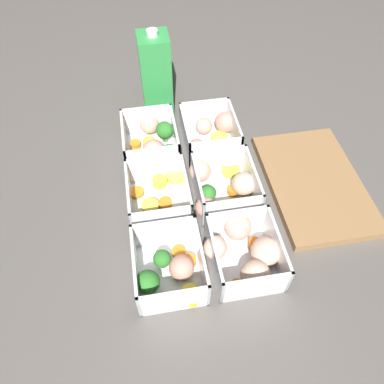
% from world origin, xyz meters
% --- Properties ---
extents(ground_plane, '(4.00, 4.00, 0.00)m').
position_xyz_m(ground_plane, '(0.00, 0.00, 0.00)').
color(ground_plane, '#56514C').
extents(container_near_left, '(0.14, 0.11, 0.07)m').
position_xyz_m(container_near_left, '(-0.15, -0.06, 0.03)').
color(container_near_left, white).
rests_on(container_near_left, ground_plane).
extents(container_near_center, '(0.15, 0.12, 0.07)m').
position_xyz_m(container_near_center, '(0.00, -0.06, 0.02)').
color(container_near_center, white).
rests_on(container_near_center, ground_plane).
extents(container_near_right, '(0.14, 0.11, 0.07)m').
position_xyz_m(container_near_right, '(0.16, -0.07, 0.02)').
color(container_near_right, white).
rests_on(container_near_right, ground_plane).
extents(container_far_left, '(0.13, 0.13, 0.07)m').
position_xyz_m(container_far_left, '(-0.16, 0.07, 0.02)').
color(container_far_left, white).
rests_on(container_far_left, ground_plane).
extents(container_far_center, '(0.15, 0.14, 0.07)m').
position_xyz_m(container_far_center, '(-0.00, 0.06, 0.02)').
color(container_far_center, white).
rests_on(container_far_center, ground_plane).
extents(container_far_right, '(0.15, 0.14, 0.07)m').
position_xyz_m(container_far_right, '(0.15, 0.07, 0.03)').
color(container_far_right, white).
rests_on(container_far_right, ground_plane).
extents(juice_carton, '(0.07, 0.07, 0.20)m').
position_xyz_m(juice_carton, '(-0.28, -0.03, 0.10)').
color(juice_carton, green).
rests_on(juice_carton, ground_plane).
extents(cutting_board, '(0.28, 0.18, 0.02)m').
position_xyz_m(cutting_board, '(0.01, 0.25, 0.01)').
color(cutting_board, olive).
rests_on(cutting_board, ground_plane).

